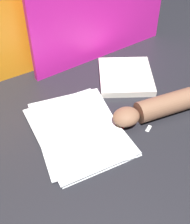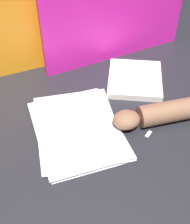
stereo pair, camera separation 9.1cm
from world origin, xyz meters
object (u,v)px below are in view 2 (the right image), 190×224
scissors (113,122)px  book_closed (135,79)px  paper_stack (78,129)px  hand_forearm (159,114)px

scissors → book_closed: bearing=51.8°
paper_stack → hand_forearm: 0.25m
paper_stack → book_closed: book_closed is taller
paper_stack → hand_forearm: bearing=-7.1°
book_closed → scissors: bearing=-128.2°
paper_stack → scissors: paper_stack is taller
book_closed → hand_forearm: 0.21m
book_closed → scissors: size_ratio=1.81×
paper_stack → book_closed: size_ratio=1.31×
paper_stack → book_closed: (0.25, 0.17, 0.01)m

